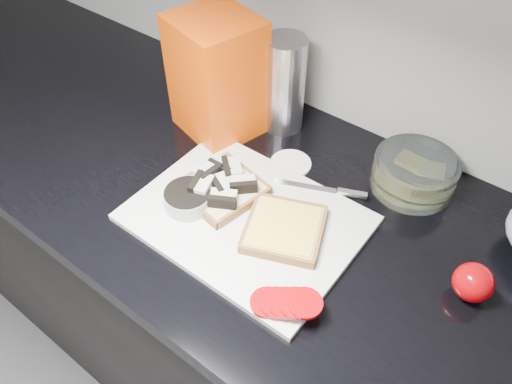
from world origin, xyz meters
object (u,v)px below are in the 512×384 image
Objects in this scene: bread_bag at (217,77)px; steel_canister at (284,85)px; glass_bowl at (414,173)px; cutting_board at (246,218)px.

bread_bag reaches higher than steel_canister.
glass_bowl is 0.76× the size of steel_canister.
steel_canister reaches higher than cutting_board.
glass_bowl reaches higher than cutting_board.
cutting_board is 0.31m from bread_bag.
bread_bag is at bearing -168.77° from glass_bowl.
cutting_board is at bearing -67.96° from steel_canister.
bread_bag is (-0.22, 0.18, 0.12)m from cutting_board.
steel_canister is (-0.11, 0.27, 0.10)m from cutting_board.
bread_bag reaches higher than glass_bowl.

